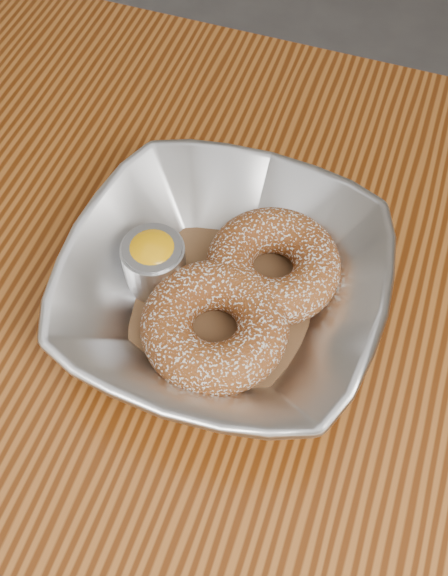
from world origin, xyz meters
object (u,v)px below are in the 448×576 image
(donut_front, at_px, (215,326))
(ramekin, at_px, (154,261))
(serving_bowl, at_px, (224,288))
(table, at_px, (162,414))
(donut_back, at_px, (273,265))

(donut_front, bearing_deg, ramekin, 149.98)
(serving_bowl, height_order, donut_front, serving_bowl)
(table, bearing_deg, donut_back, 56.93)
(serving_bowl, bearing_deg, donut_back, 49.09)
(table, bearing_deg, donut_front, 39.42)
(donut_back, xyz_separation_m, ramekin, (-0.09, -0.03, 0.00))
(donut_front, bearing_deg, table, -140.58)
(serving_bowl, distance_m, ramekin, 0.06)
(donut_front, xyz_separation_m, ramekin, (-0.06, 0.04, 0.00))
(table, distance_m, donut_front, 0.14)
(donut_back, distance_m, donut_front, 0.07)
(serving_bowl, bearing_deg, donut_front, -82.51)
(ramekin, bearing_deg, table, -71.50)
(donut_back, relative_size, donut_front, 0.96)
(table, height_order, donut_front, donut_front)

